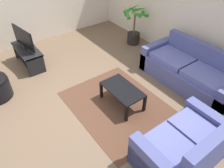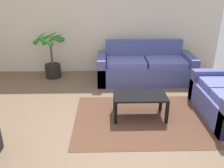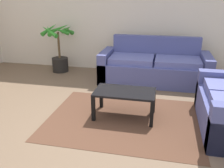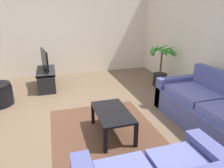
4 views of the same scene
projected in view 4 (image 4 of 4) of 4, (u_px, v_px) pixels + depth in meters
The scene contains 9 objects.
ground_plane at pixel (68, 118), 3.71m from camera, with size 6.60×6.60×0.00m, color brown.
wall_back at pixel (212, 39), 4.09m from camera, with size 6.00×0.06×2.70m, color beige.
wall_left at pixel (56, 31), 5.96m from camera, with size 0.06×6.00×2.70m, color beige.
couch_main at pixel (214, 113), 3.28m from camera, with size 2.18×0.90×0.90m.
tv_stand at pixel (46, 76), 5.16m from camera, with size 1.10×0.45×0.48m.
tv at pixel (45, 59), 5.02m from camera, with size 0.85×0.18×0.52m.
coffee_table at pixel (112, 115), 3.11m from camera, with size 0.88×0.50×0.41m.
area_rug at pixel (106, 135), 3.20m from camera, with size 2.20×1.70×0.01m, color #513323.
potted_palm at pixel (161, 67), 5.27m from camera, with size 0.72×0.72×1.11m.
Camera 4 is at (3.38, -0.18, 1.84)m, focal length 31.92 mm.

